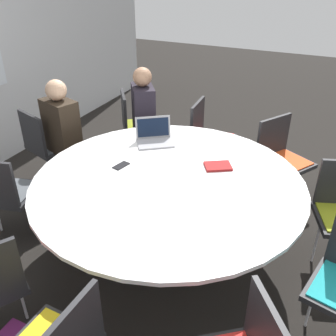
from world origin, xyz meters
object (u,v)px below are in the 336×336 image
object	(u,v)px
chair_8	(281,154)
person_0	(145,113)
chair_2	(4,190)
cell_phone	(121,166)
chair_9	(208,133)
laptop	(154,136)
spiral_notebook	(218,166)
chair_1	(46,142)
chair_0	(136,122)
person_1	(63,129)

from	to	relation	value
chair_8	person_0	bearing A→B (deg)	-57.26
chair_2	person_0	world-z (taller)	person_0
chair_8	cell_phone	xyz separation A→B (m)	(-1.18, 1.09, 0.22)
chair_2	chair_9	size ratio (longest dim) A/B	1.00
chair_8	laptop	xyz separation A→B (m)	(-0.66, 1.05, 0.27)
spiral_notebook	cell_phone	distance (m)	0.78
chair_1	spiral_notebook	bearing A→B (deg)	14.54
chair_0	cell_phone	size ratio (longest dim) A/B	5.61
chair_1	person_1	world-z (taller)	person_1
chair_9	chair_1	bearing A→B (deg)	-61.55
chair_9	spiral_notebook	xyz separation A→B (m)	(-1.03, -0.44, 0.22)
chair_1	laptop	size ratio (longest dim) A/B	2.10
chair_2	spiral_notebook	world-z (taller)	chair_2
chair_8	cell_phone	world-z (taller)	chair_8
chair_1	laptop	bearing A→B (deg)	22.34
chair_9	cell_phone	distance (m)	1.39
chair_9	chair_8	bearing A→B (deg)	75.28
chair_9	laptop	xyz separation A→B (m)	(-0.82, 0.24, 0.27)
chair_2	spiral_notebook	xyz separation A→B (m)	(0.75, -1.60, 0.22)
person_0	person_1	distance (m)	0.90
chair_2	chair_0	bearing A→B (deg)	66.09
chair_2	person_1	bearing A→B (deg)	78.41
chair_2	laptop	bearing A→B (deg)	31.49
chair_1	chair_9	bearing A→B (deg)	50.09
chair_8	cell_phone	distance (m)	1.62
chair_1	chair_0	bearing A→B (deg)	74.14
chair_8	chair_1	bearing A→B (deg)	-40.19
chair_9	person_0	xyz separation A→B (m)	(-0.19, 0.67, 0.20)
laptop	cell_phone	world-z (taller)	laptop
chair_9	person_1	world-z (taller)	person_1
chair_1	chair_2	bearing A→B (deg)	-52.89
chair_0	cell_phone	distance (m)	1.44
chair_9	person_0	world-z (taller)	person_0
chair_0	person_0	world-z (taller)	person_0
person_1	spiral_notebook	world-z (taller)	person_1
chair_8	spiral_notebook	distance (m)	0.97
person_0	person_1	bearing A→B (deg)	-72.43
chair_0	chair_1	xyz separation A→B (m)	(-0.87, 0.58, 0.00)
chair_2	cell_phone	distance (m)	1.01
chair_8	chair_9	size ratio (longest dim) A/B	1.00
person_1	cell_phone	distance (m)	1.03
chair_2	person_1	xyz separation A→B (m)	(0.87, 0.05, 0.20)
person_0	spiral_notebook	size ratio (longest dim) A/B	4.67
person_1	chair_8	bearing A→B (deg)	38.40
person_0	person_1	size ratio (longest dim) A/B	1.00
chair_8	cell_phone	bearing A→B (deg)	-11.30
cell_phone	chair_1	bearing A→B (deg)	70.19
person_1	laptop	distance (m)	0.98
spiral_notebook	cell_phone	xyz separation A→B (m)	(-0.31, 0.72, -0.01)
person_0	chair_2	bearing A→B (deg)	-52.76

